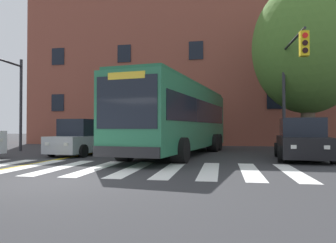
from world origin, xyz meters
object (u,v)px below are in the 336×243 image
Objects in this scene: car_navy_behind_bus at (201,135)px; traffic_light_far_corner at (4,85)px; car_silver_near_lane at (83,139)px; street_tree_curbside_large at (307,47)px; city_bus at (179,117)px; traffic_light_near_corner at (291,73)px; car_black_far_lane at (302,141)px.

car_navy_behind_bus is 15.09m from traffic_light_far_corner.
street_tree_curbside_large is (11.67, 4.19, 5.12)m from car_silver_near_lane.
car_silver_near_lane is 0.44× the size of street_tree_curbside_large.
city_bus is at bearing -91.08° from car_navy_behind_bus.
car_black_far_lane is at bearing -80.44° from traffic_light_near_corner.
car_silver_near_lane is at bearing -113.58° from car_navy_behind_bus.
car_navy_behind_bus is 0.47× the size of street_tree_curbside_large.
traffic_light_far_corner is (-14.83, -0.25, -0.25)m from traffic_light_near_corner.
traffic_light_far_corner is at bearing -130.89° from car_navy_behind_bus.
car_silver_near_lane is 0.80× the size of traffic_light_far_corner.
street_tree_curbside_large is at bearing 74.83° from car_black_far_lane.
car_silver_near_lane is 13.41m from street_tree_curbside_large.
car_navy_behind_bus is 0.85× the size of traffic_light_far_corner.
car_silver_near_lane is at bearing -170.04° from city_bus.
city_bus is at bearing 9.96° from car_silver_near_lane.
city_bus reaches higher than car_navy_behind_bus.
traffic_light_far_corner reaches higher than car_navy_behind_bus.
traffic_light_far_corner is 0.55× the size of street_tree_curbside_large.
car_silver_near_lane is 0.94× the size of car_navy_behind_bus.
car_silver_near_lane is at bearing -3.29° from traffic_light_far_corner.
city_bus is 5.00m from car_silver_near_lane.
traffic_light_near_corner is 0.60× the size of street_tree_curbside_large.
street_tree_curbside_large is (1.53, 3.67, 2.03)m from traffic_light_near_corner.
traffic_light_near_corner reaches higher than city_bus.
street_tree_curbside_large is at bearing 67.32° from traffic_light_near_corner.
car_black_far_lane is at bearing -15.61° from city_bus.
city_bus reaches higher than car_black_far_lane.
car_silver_near_lane is 0.95× the size of car_black_far_lane.
car_navy_behind_bus is at bearing 88.92° from city_bus.
car_silver_near_lane is at bearing -160.25° from street_tree_curbside_large.
car_navy_behind_bus is at bearing 66.42° from car_silver_near_lane.
car_silver_near_lane is 10.61m from traffic_light_near_corner.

